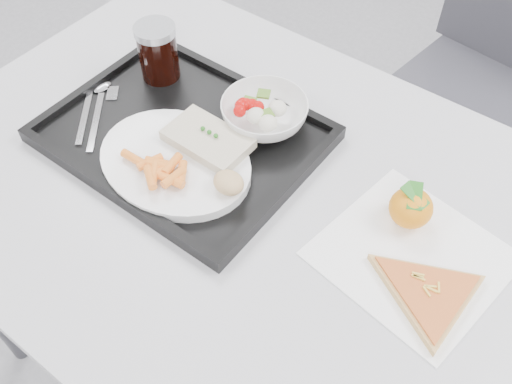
{
  "coord_description": "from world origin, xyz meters",
  "views": [
    {
      "loc": [
        0.35,
        -0.17,
        1.47
      ],
      "look_at": [
        0.01,
        0.29,
        0.77
      ],
      "focal_mm": 40.0,
      "sensor_mm": 36.0,
      "label": 1
    }
  ],
  "objects_px": {
    "salad_bowl": "(265,113)",
    "tangerine": "(411,208)",
    "cola_glass": "(158,51)",
    "dinner_plate": "(175,162)",
    "pizza_slice": "(428,294)",
    "tray": "(183,136)",
    "table": "(257,219)",
    "chair": "(495,61)"
  },
  "relations": [
    {
      "from": "dinner_plate",
      "to": "tangerine",
      "type": "distance_m",
      "value": 0.38
    },
    {
      "from": "salad_bowl",
      "to": "pizza_slice",
      "type": "xyz_separation_m",
      "value": [
        0.39,
        -0.13,
        -0.03
      ]
    },
    {
      "from": "table",
      "to": "pizza_slice",
      "type": "height_order",
      "value": "pizza_slice"
    },
    {
      "from": "salad_bowl",
      "to": "tray",
      "type": "bearing_deg",
      "value": -132.76
    },
    {
      "from": "dinner_plate",
      "to": "pizza_slice",
      "type": "distance_m",
      "value": 0.44
    },
    {
      "from": "chair",
      "to": "pizza_slice",
      "type": "distance_m",
      "value": 0.92
    },
    {
      "from": "cola_glass",
      "to": "salad_bowl",
      "type": "bearing_deg",
      "value": 3.07
    },
    {
      "from": "cola_glass",
      "to": "pizza_slice",
      "type": "xyz_separation_m",
      "value": [
        0.62,
        -0.12,
        -0.06
      ]
    },
    {
      "from": "salad_bowl",
      "to": "tangerine",
      "type": "xyz_separation_m",
      "value": [
        0.3,
        -0.03,
        -0.0
      ]
    },
    {
      "from": "tray",
      "to": "salad_bowl",
      "type": "xyz_separation_m",
      "value": [
        0.1,
        0.11,
        0.03
      ]
    },
    {
      "from": "chair",
      "to": "cola_glass",
      "type": "xyz_separation_m",
      "value": [
        -0.44,
        -0.75,
        0.28
      ]
    },
    {
      "from": "tangerine",
      "to": "chair",
      "type": "bearing_deg",
      "value": 97.19
    },
    {
      "from": "table",
      "to": "cola_glass",
      "type": "xyz_separation_m",
      "value": [
        -0.32,
        0.12,
        0.14
      ]
    },
    {
      "from": "chair",
      "to": "salad_bowl",
      "type": "relative_size",
      "value": 6.11
    },
    {
      "from": "tray",
      "to": "tangerine",
      "type": "bearing_deg",
      "value": 10.85
    },
    {
      "from": "chair",
      "to": "tangerine",
      "type": "distance_m",
      "value": 0.82
    },
    {
      "from": "pizza_slice",
      "to": "tray",
      "type": "bearing_deg",
      "value": 176.91
    },
    {
      "from": "table",
      "to": "pizza_slice",
      "type": "distance_m",
      "value": 0.32
    },
    {
      "from": "tangerine",
      "to": "pizza_slice",
      "type": "relative_size",
      "value": 0.33
    },
    {
      "from": "salad_bowl",
      "to": "pizza_slice",
      "type": "bearing_deg",
      "value": -18.98
    },
    {
      "from": "dinner_plate",
      "to": "tangerine",
      "type": "xyz_separation_m",
      "value": [
        0.36,
        0.14,
        0.01
      ]
    },
    {
      "from": "tray",
      "to": "pizza_slice",
      "type": "height_order",
      "value": "tray"
    },
    {
      "from": "salad_bowl",
      "to": "cola_glass",
      "type": "height_order",
      "value": "cola_glass"
    },
    {
      "from": "chair",
      "to": "tangerine",
      "type": "xyz_separation_m",
      "value": [
        0.1,
        -0.77,
        0.25
      ]
    },
    {
      "from": "cola_glass",
      "to": "chair",
      "type": "bearing_deg",
      "value": 59.77
    },
    {
      "from": "chair",
      "to": "tangerine",
      "type": "bearing_deg",
      "value": -82.81
    },
    {
      "from": "chair",
      "to": "salad_bowl",
      "type": "bearing_deg",
      "value": -105.28
    },
    {
      "from": "dinner_plate",
      "to": "cola_glass",
      "type": "distance_m",
      "value": 0.24
    },
    {
      "from": "table",
      "to": "pizza_slice",
      "type": "bearing_deg",
      "value": -0.86
    },
    {
      "from": "table",
      "to": "tray",
      "type": "bearing_deg",
      "value": 173.14
    },
    {
      "from": "tray",
      "to": "tangerine",
      "type": "relative_size",
      "value": 6.56
    },
    {
      "from": "salad_bowl",
      "to": "tangerine",
      "type": "relative_size",
      "value": 2.22
    },
    {
      "from": "tangerine",
      "to": "pizza_slice",
      "type": "distance_m",
      "value": 0.14
    },
    {
      "from": "tangerine",
      "to": "pizza_slice",
      "type": "bearing_deg",
      "value": -49.94
    },
    {
      "from": "salad_bowl",
      "to": "pizza_slice",
      "type": "height_order",
      "value": "salad_bowl"
    },
    {
      "from": "table",
      "to": "dinner_plate",
      "type": "xyz_separation_m",
      "value": [
        -0.14,
        -0.04,
        0.09
      ]
    },
    {
      "from": "chair",
      "to": "dinner_plate",
      "type": "distance_m",
      "value": 0.98
    },
    {
      "from": "dinner_plate",
      "to": "pizza_slice",
      "type": "height_order",
      "value": "dinner_plate"
    },
    {
      "from": "dinner_plate",
      "to": "tangerine",
      "type": "relative_size",
      "value": 3.94
    },
    {
      "from": "cola_glass",
      "to": "tangerine",
      "type": "relative_size",
      "value": 1.58
    },
    {
      "from": "salad_bowl",
      "to": "cola_glass",
      "type": "xyz_separation_m",
      "value": [
        -0.24,
        -0.01,
        0.03
      ]
    },
    {
      "from": "cola_glass",
      "to": "pizza_slice",
      "type": "distance_m",
      "value": 0.64
    }
  ]
}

